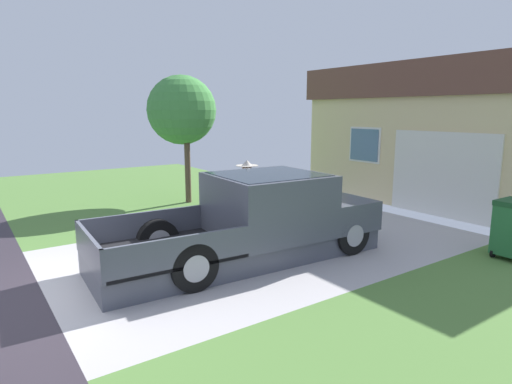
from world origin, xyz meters
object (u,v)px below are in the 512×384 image
house_with_garage (468,132)px  front_yard_tree (182,110)px  person_with_hat (247,194)px  handbag (242,232)px  pickup_truck (262,220)px

house_with_garage → front_yard_tree: 9.34m
person_with_hat → handbag: person_with_hat is taller
pickup_truck → house_with_garage: bearing=99.4°
house_with_garage → front_yard_tree: house_with_garage is taller
pickup_truck → person_with_hat: (-1.30, 0.52, 0.26)m
handbag → house_with_garage: house_with_garage is taller
person_with_hat → front_yard_tree: size_ratio=0.45×
person_with_hat → handbag: size_ratio=4.25×
pickup_truck → person_with_hat: size_ratio=3.23×
person_with_hat → front_yard_tree: (-4.38, 0.52, 1.88)m
handbag → person_with_hat: bearing=111.5°
person_with_hat → front_yard_tree: bearing=166.2°
person_with_hat → front_yard_tree: 4.80m
house_with_garage → front_yard_tree: size_ratio=2.17×
person_with_hat → front_yard_tree: front_yard_tree is taller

